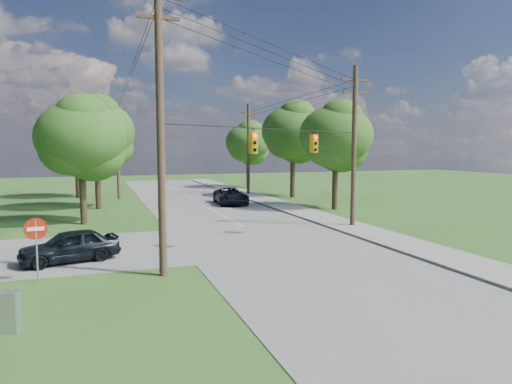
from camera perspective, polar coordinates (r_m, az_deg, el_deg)
name	(u,v)px	position (r m, az deg, el deg)	size (l,w,h in m)	color
ground	(271,268)	(20.19, 1.89, -9.49)	(140.00, 140.00, 0.00)	#2E541C
main_road	(272,242)	(25.42, 2.03, -6.30)	(10.00, 100.00, 0.03)	gray
sidewalk_east	(376,234)	(28.50, 14.73, -5.09)	(2.60, 100.00, 0.12)	gray
pole_sw	(160,123)	(18.76, -11.87, 8.46)	(2.00, 0.32, 12.00)	#503A29
pole_ne	(354,144)	(30.65, 12.15, 5.87)	(2.00, 0.32, 10.50)	#503A29
pole_north_e	(248,149)	(50.75, -0.96, 5.45)	(2.00, 0.32, 10.00)	#503A29
pole_north_w	(118,149)	(48.22, -16.91, 5.21)	(2.00, 0.32, 10.00)	#503A29
power_lines	(230,89)	(31.17, -3.28, 12.77)	(13.93, 29.62, 4.93)	black
traffic_signals	(286,143)	(24.56, 3.77, 6.15)	(4.91, 3.27, 1.05)	gold
tree_w_near	(81,137)	(33.19, -21.04, 6.38)	(6.00, 6.00, 8.40)	#3E301F
tree_w_mid	(96,132)	(41.20, -19.35, 7.13)	(6.40, 6.40, 9.22)	#3E301F
tree_w_far	(76,138)	(51.22, -21.59, 6.32)	(6.00, 6.00, 8.73)	#3E301F
tree_e_near	(336,135)	(39.14, 9.94, 6.97)	(6.20, 6.20, 8.81)	#3E301F
tree_e_mid	(293,132)	(48.34, 4.64, 7.54)	(6.60, 6.60, 9.64)	#3E301F
tree_e_far	(248,142)	(59.16, -1.00, 6.24)	(5.80, 5.80, 8.32)	#3E301F
car_cross_dark	(70,246)	(22.64, -22.26, -6.23)	(1.75, 4.36, 1.49)	black
car_main_north	(231,196)	(42.10, -3.17, -0.50)	(2.51, 5.45, 1.52)	black
control_cabinet	(7,312)	(15.14, -28.66, -13.05)	(0.65, 0.47, 1.18)	#939698
do_not_enter_sign	(36,236)	(19.61, -25.79, -4.97)	(0.85, 0.16, 2.55)	#939698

